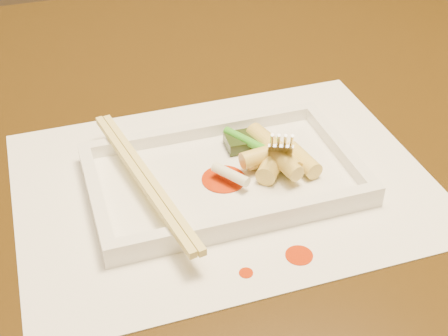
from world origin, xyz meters
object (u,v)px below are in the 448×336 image
object	(u,v)px
table	(258,203)
chopstick_a	(140,178)
fork	(288,90)
placemat	(224,183)
plate_base	(224,179)

from	to	relation	value
table	chopstick_a	world-z (taller)	chopstick_a
chopstick_a	table	bearing A→B (deg)	25.90
table	fork	size ratio (longest dim) A/B	10.00
placemat	fork	bearing A→B (deg)	14.42
fork	placemat	bearing A→B (deg)	-165.58
placemat	plate_base	bearing A→B (deg)	0.00
plate_base	placemat	bearing A→B (deg)	0.00
placemat	fork	world-z (taller)	fork
table	placemat	world-z (taller)	placemat
plate_base	fork	xyz separation A→B (m)	(0.07, 0.02, 0.08)
plate_base	fork	bearing A→B (deg)	14.42
placemat	chopstick_a	xyz separation A→B (m)	(-0.08, 0.00, 0.03)
table	chopstick_a	bearing A→B (deg)	-154.10
placemat	fork	xyz separation A→B (m)	(0.07, 0.02, 0.08)
placemat	chopstick_a	distance (m)	0.09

